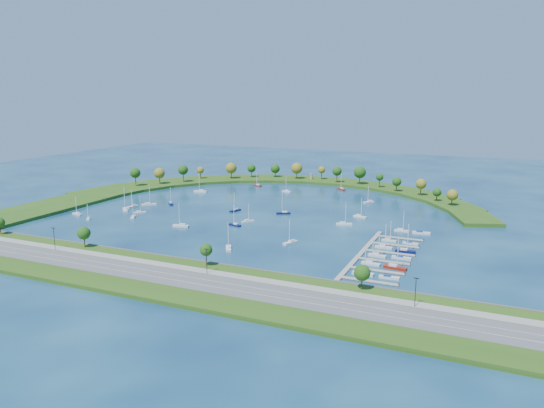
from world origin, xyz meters
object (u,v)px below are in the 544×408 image
at_px(moored_boat_15, 149,204).
at_px(docked_boat_5, 401,258).
at_px(docked_boat_9, 410,243).
at_px(docked_boat_8, 389,240).
at_px(moored_boat_7, 171,203).
at_px(moored_boat_12, 235,224).
at_px(docked_boat_11, 421,233).
at_px(docked_boat_3, 395,267).
at_px(docked_boat_4, 377,255).
at_px(moored_boat_16, 341,189).
at_px(moored_boat_21, 229,248).
at_px(moored_boat_2, 287,191).
at_px(docked_boat_1, 389,277).
at_px(moored_boat_9, 181,225).
at_px(moored_boat_4, 77,213).
at_px(docked_boat_6, 384,247).
at_px(moored_boat_10, 369,202).
at_px(moored_boat_20, 201,191).
at_px(moored_boat_1, 133,216).
at_px(moored_boat_3, 360,216).
at_px(moored_boat_19, 88,218).
at_px(moored_boat_5, 235,210).
at_px(moored_boat_18, 133,206).
at_px(docked_boat_0, 363,273).
at_px(docked_boat_2, 371,263).
at_px(moored_boat_11, 290,242).
at_px(moored_boat_8, 257,185).
at_px(moored_boat_0, 283,213).
at_px(moored_boat_14, 248,221).
at_px(moored_boat_13, 125,209).
at_px(dock_system, 377,256).
at_px(harbor_tower, 311,176).
at_px(moored_boat_17, 140,212).
at_px(docked_boat_10, 402,230).
at_px(docked_boat_7, 405,250).

bearing_deg(moored_boat_15, docked_boat_5, -59.84).
bearing_deg(docked_boat_9, docked_boat_8, -176.97).
height_order(moored_boat_7, moored_boat_12, moored_boat_7).
xyz_separation_m(moored_boat_15, docked_boat_11, (171.73, -0.04, -0.28)).
distance_m(docked_boat_3, docked_boat_4, 16.96).
bearing_deg(moored_boat_15, moored_boat_16, 1.95).
bearing_deg(moored_boat_21, moored_boat_2, -17.59).
distance_m(moored_boat_16, docked_boat_1, 191.13).
xyz_separation_m(moored_boat_9, docked_boat_8, (109.33, 17.14, -0.08)).
xyz_separation_m(moored_boat_4, docked_boat_6, (182.20, 5.62, 0.02)).
distance_m(moored_boat_10, moored_boat_20, 122.81).
bearing_deg(docked_boat_11, moored_boat_1, -176.32).
distance_m(moored_boat_3, moored_boat_19, 157.45).
bearing_deg(moored_boat_21, docked_boat_5, -105.65).
bearing_deg(moored_boat_3, moored_boat_16, 126.38).
height_order(moored_boat_5, docked_boat_6, docked_boat_6).
xyz_separation_m(moored_boat_18, docked_boat_0, (165.12, -64.14, 0.03)).
height_order(moored_boat_21, docked_boat_2, moored_boat_21).
relative_size(moored_boat_11, docked_boat_4, 1.06).
relative_size(moored_boat_21, docked_boat_5, 1.52).
bearing_deg(moored_boat_8, docked_boat_11, 160.19).
bearing_deg(docked_boat_3, docked_boat_4, 134.70).
xyz_separation_m(moored_boat_0, moored_boat_19, (-97.52, -58.33, -0.08)).
xyz_separation_m(docked_boat_9, docked_boat_11, (1.88, 21.44, 0.12)).
xyz_separation_m(moored_boat_4, moored_boat_9, (72.90, 0.94, 0.06)).
xyz_separation_m(moored_boat_19, docked_boat_0, (167.61, -27.40, 0.09)).
xyz_separation_m(moored_boat_14, moored_boat_16, (19.94, 118.30, 0.04)).
xyz_separation_m(moored_boat_3, moored_boat_21, (-40.03, -86.86, 0.03)).
relative_size(docked_boat_4, docked_boat_5, 1.37).
distance_m(docked_boat_5, docked_boat_8, 27.29).
xyz_separation_m(moored_boat_0, docked_boat_0, (70.08, -85.73, 0.01)).
relative_size(moored_boat_10, moored_boat_13, 0.78).
xyz_separation_m(moored_boat_20, docked_boat_5, (163.35, -99.13, -0.35)).
relative_size(moored_boat_2, moored_boat_3, 1.00).
distance_m(moored_boat_7, moored_boat_16, 129.71).
height_order(moored_boat_5, moored_boat_7, moored_boat_5).
height_order(moored_boat_19, docked_boat_1, moored_boat_19).
relative_size(dock_system, moored_boat_9, 6.22).
bearing_deg(moored_boat_7, moored_boat_19, -61.10).
height_order(moored_boat_9, docked_boat_6, moored_boat_9).
xyz_separation_m(moored_boat_16, docked_boat_4, (60.78, -151.50, -0.02)).
distance_m(docked_boat_9, docked_boat_11, 21.52).
bearing_deg(harbor_tower, moored_boat_17, -110.31).
xyz_separation_m(moored_boat_0, docked_boat_6, (70.09, -46.20, -0.02)).
distance_m(moored_boat_9, moored_boat_17, 44.62).
bearing_deg(docked_boat_2, moored_boat_13, 170.74).
bearing_deg(docked_boat_10, docked_boat_7, -79.48).
bearing_deg(docked_boat_5, moored_boat_0, 144.92).
xyz_separation_m(moored_boat_2, docked_boat_0, (94.84, -151.50, 0.02)).
xyz_separation_m(harbor_tower, moored_boat_19, (-73.23, -176.19, -3.56)).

